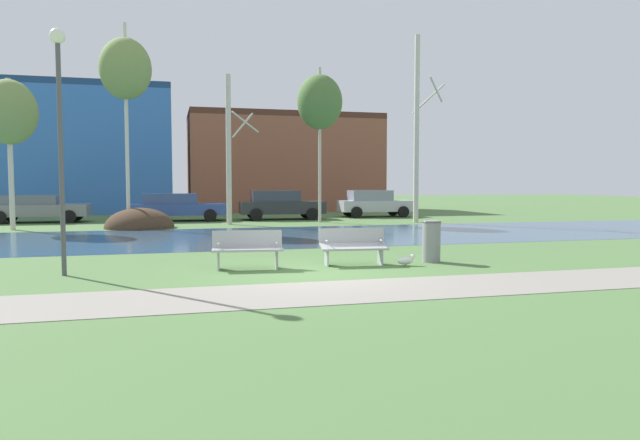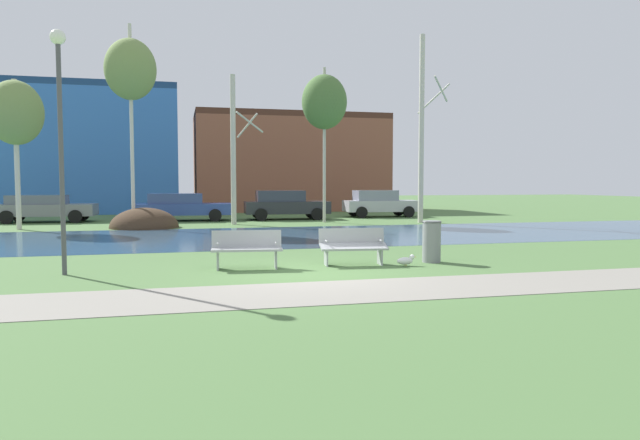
# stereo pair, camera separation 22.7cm
# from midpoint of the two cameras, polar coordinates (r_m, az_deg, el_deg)

# --- Properties ---
(ground_plane) EXTENTS (120.00, 120.00, 0.00)m
(ground_plane) POSITION_cam_midpoint_polar(r_m,az_deg,el_deg) (22.10, -6.37, -1.39)
(ground_plane) COLOR #4C703D
(paved_path_strip) EXTENTS (60.00, 2.17, 0.01)m
(paved_path_strip) POSITION_cam_midpoint_polar(r_m,az_deg,el_deg) (10.44, 2.36, -7.12)
(paved_path_strip) COLOR gray
(paved_path_strip) RESTS_ON ground
(river_band) EXTENTS (80.00, 8.33, 0.01)m
(river_band) POSITION_cam_midpoint_polar(r_m,az_deg,el_deg) (21.00, -5.97, -1.65)
(river_band) COLOR #33516B
(river_band) RESTS_ON ground
(soil_mound) EXTENTS (2.94, 2.95, 1.76)m
(soil_mound) POSITION_cam_midpoint_polar(r_m,az_deg,el_deg) (26.15, -16.82, -0.74)
(soil_mound) COLOR #423021
(soil_mound) RESTS_ON ground
(bench_left) EXTENTS (1.65, 0.72, 0.87)m
(bench_left) POSITION_cam_midpoint_polar(r_m,az_deg,el_deg) (13.21, -6.79, -2.80)
(bench_left) COLOR #9EA0A3
(bench_left) RESTS_ON ground
(bench_right) EXTENTS (1.65, 0.72, 0.87)m
(bench_right) POSITION_cam_midpoint_polar(r_m,az_deg,el_deg) (13.76, 3.77, -2.53)
(bench_right) COLOR #9EA0A3
(bench_right) RESTS_ON ground
(trash_bin) EXTENTS (0.48, 0.48, 1.03)m
(trash_bin) POSITION_cam_midpoint_polar(r_m,az_deg,el_deg) (14.47, 11.48, -2.04)
(trash_bin) COLOR gray
(trash_bin) RESTS_ON ground
(seagull) EXTENTS (0.48, 0.18, 0.27)m
(seagull) POSITION_cam_midpoint_polar(r_m,az_deg,el_deg) (13.75, 9.01, -3.99)
(seagull) COLOR white
(seagull) RESTS_ON ground
(streetlamp) EXTENTS (0.32, 0.32, 5.16)m
(streetlamp) POSITION_cam_midpoint_polar(r_m,az_deg,el_deg) (13.37, -24.00, 9.83)
(streetlamp) COLOR #4C4C51
(streetlamp) RESTS_ON ground
(birch_far_left) EXTENTS (2.22, 2.22, 6.25)m
(birch_far_left) POSITION_cam_midpoint_polar(r_m,az_deg,el_deg) (27.25, -27.83, 9.35)
(birch_far_left) COLOR beige
(birch_far_left) RESTS_ON ground
(birch_left) EXTENTS (2.18, 2.18, 8.75)m
(birch_left) POSITION_cam_midpoint_polar(r_m,az_deg,el_deg) (26.63, -18.09, 13.97)
(birch_left) COLOR beige
(birch_left) RESTS_ON ground
(birch_center_left) EXTENTS (1.54, 2.54, 6.98)m
(birch_center_left) POSITION_cam_midpoint_polar(r_m,az_deg,el_deg) (27.26, -8.30, 7.06)
(birch_center_left) COLOR beige
(birch_center_left) RESTS_ON ground
(birch_center) EXTENTS (2.21, 2.21, 7.57)m
(birch_center) POSITION_cam_midpoint_polar(r_m,az_deg,el_deg) (28.60, 0.67, 11.60)
(birch_center) COLOR #BCB7A8
(birch_center) RESTS_ON ground
(birch_center_right) EXTENTS (1.58, 2.72, 9.12)m
(birch_center_right) POSITION_cam_midpoint_polar(r_m,az_deg,el_deg) (28.75, 10.36, 9.03)
(birch_center_right) COLOR beige
(birch_center_right) RESTS_ON ground
(parked_van_nearest_grey) EXTENTS (4.73, 2.18, 1.35)m
(parked_van_nearest_grey) POSITION_cam_midpoint_polar(r_m,az_deg,el_deg) (31.50, -25.58, 1.13)
(parked_van_nearest_grey) COLOR slate
(parked_van_nearest_grey) RESTS_ON ground
(parked_sedan_second_blue) EXTENTS (4.84, 2.23, 1.42)m
(parked_sedan_second_blue) POSITION_cam_midpoint_polar(r_m,az_deg,el_deg) (30.27, -13.42, 1.35)
(parked_sedan_second_blue) COLOR #2D4793
(parked_sedan_second_blue) RESTS_ON ground
(parked_hatch_third_dark) EXTENTS (4.53, 2.14, 1.55)m
(parked_hatch_third_dark) POSITION_cam_midpoint_polar(r_m,az_deg,el_deg) (30.63, -3.29, 1.56)
(parked_hatch_third_dark) COLOR #282B30
(parked_hatch_third_dark) RESTS_ON ground
(parked_wagon_fourth_silver) EXTENTS (4.23, 2.05, 1.53)m
(parked_wagon_fourth_silver) POSITION_cam_midpoint_polar(r_m,az_deg,el_deg) (33.01, 6.09, 1.69)
(parked_wagon_fourth_silver) COLOR #B2B5BC
(parked_wagon_fourth_silver) RESTS_ON ground
(building_blue_store) EXTENTS (14.07, 6.44, 8.19)m
(building_blue_store) POSITION_cam_midpoint_polar(r_m,az_deg,el_deg) (40.89, -23.75, 6.41)
(building_blue_store) COLOR #3870C6
(building_blue_store) RESTS_ON ground
(building_brick_low) EXTENTS (13.25, 6.71, 6.74)m
(building_brick_low) POSITION_cam_midpoint_polar(r_m,az_deg,el_deg) (41.39, -2.93, 5.68)
(building_brick_low) COLOR brown
(building_brick_low) RESTS_ON ground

